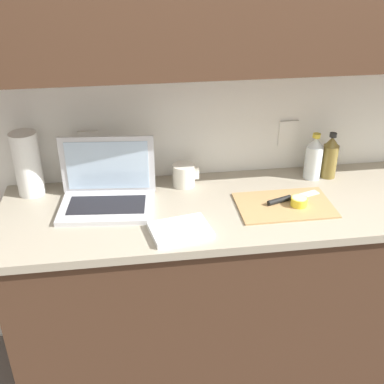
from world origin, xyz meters
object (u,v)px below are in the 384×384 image
at_px(cutting_board, 284,205).
at_px(knife, 285,199).
at_px(bottle_green_soda, 330,157).
at_px(laptop, 107,190).
at_px(lemon_half_cut, 299,201).
at_px(measuring_cup, 184,175).
at_px(bottle_oil_tall, 314,158).
at_px(paper_towel_roll, 28,164).

distance_m(cutting_board, knife, 0.03).
bearing_deg(knife, bottle_green_soda, 18.41).
height_order(laptop, bottle_green_soda, laptop).
bearing_deg(lemon_half_cut, measuring_cup, 149.72).
height_order(bottle_oil_tall, measuring_cup, bottle_oil_tall).
height_order(lemon_half_cut, paper_towel_roll, paper_towel_roll).
xyz_separation_m(lemon_half_cut, bottle_oil_tall, (0.15, 0.25, 0.07)).
distance_m(measuring_cup, paper_towel_roll, 0.67).
xyz_separation_m(knife, bottle_oil_tall, (0.19, 0.21, 0.08)).
xyz_separation_m(bottle_oil_tall, paper_towel_roll, (-1.25, 0.03, 0.04)).
height_order(laptop, lemon_half_cut, laptop).
relative_size(cutting_board, measuring_cup, 3.30).
bearing_deg(lemon_half_cut, paper_towel_roll, 165.85).
xyz_separation_m(measuring_cup, paper_towel_roll, (-0.66, 0.02, 0.09)).
bearing_deg(bottle_oil_tall, laptop, -173.38).
height_order(knife, bottle_green_soda, bottle_green_soda).
height_order(laptop, bottle_oil_tall, laptop).
distance_m(bottle_green_soda, measuring_cup, 0.67).
distance_m(bottle_green_soda, bottle_oil_tall, 0.08).
bearing_deg(cutting_board, lemon_half_cut, -15.59).
xyz_separation_m(lemon_half_cut, measuring_cup, (-0.44, 0.26, 0.02)).
bearing_deg(knife, cutting_board, -129.49).
bearing_deg(measuring_cup, cutting_board, -32.11).
relative_size(bottle_green_soda, bottle_oil_tall, 0.99).
relative_size(lemon_half_cut, measuring_cup, 0.58).
distance_m(lemon_half_cut, measuring_cup, 0.51).
relative_size(knife, bottle_oil_tall, 1.16).
xyz_separation_m(cutting_board, measuring_cup, (-0.39, 0.24, 0.04)).
relative_size(cutting_board, bottle_green_soda, 1.83).
height_order(knife, paper_towel_roll, paper_towel_roll).
xyz_separation_m(bottle_green_soda, paper_towel_roll, (-1.33, 0.03, 0.04)).
relative_size(cutting_board, knife, 1.56).
distance_m(bottle_oil_tall, measuring_cup, 0.59).
xyz_separation_m(cutting_board, bottle_oil_tall, (0.20, 0.23, 0.09)).
distance_m(cutting_board, lemon_half_cut, 0.06).
distance_m(cutting_board, bottle_oil_tall, 0.32).
bearing_deg(paper_towel_roll, laptop, -22.69).
relative_size(lemon_half_cut, paper_towel_roll, 0.25).
xyz_separation_m(cutting_board, lemon_half_cut, (0.06, -0.02, 0.02)).
bearing_deg(bottle_oil_tall, bottle_green_soda, 0.00).
xyz_separation_m(laptop, lemon_half_cut, (0.78, -0.14, -0.04)).
distance_m(knife, measuring_cup, 0.45).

